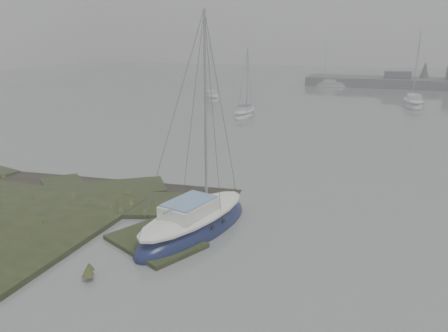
% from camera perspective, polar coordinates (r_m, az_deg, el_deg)
% --- Properties ---
extents(ground, '(160.00, 160.00, 0.00)m').
position_cam_1_polar(ground, '(45.46, 9.33, 6.56)').
color(ground, slate).
rests_on(ground, ground).
extents(sailboat_main, '(3.73, 6.99, 9.40)m').
position_cam_1_polar(sailboat_main, '(18.06, -3.92, -7.71)').
color(sailboat_main, '#0E173E').
rests_on(sailboat_main, ground).
extents(sailboat_white, '(1.86, 5.19, 7.25)m').
position_cam_1_polar(sailboat_white, '(44.30, 2.74, 6.79)').
color(sailboat_white, silver).
rests_on(sailboat_white, ground).
extents(sailboat_far_a, '(4.40, 5.48, 7.59)m').
position_cam_1_polar(sailboat_far_a, '(56.03, -1.67, 8.86)').
color(sailboat_far_a, '#B5B9BF').
rests_on(sailboat_far_a, ground).
extents(sailboat_far_b, '(2.51, 6.51, 9.02)m').
position_cam_1_polar(sailboat_far_b, '(55.09, 23.45, 7.44)').
color(sailboat_far_b, '#A4AAAE').
rests_on(sailboat_far_b, ground).
extents(sailboat_far_c, '(5.71, 2.57, 7.77)m').
position_cam_1_polar(sailboat_far_c, '(73.32, 13.52, 10.24)').
color(sailboat_far_c, '#A9B0B3').
rests_on(sailboat_far_c, ground).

